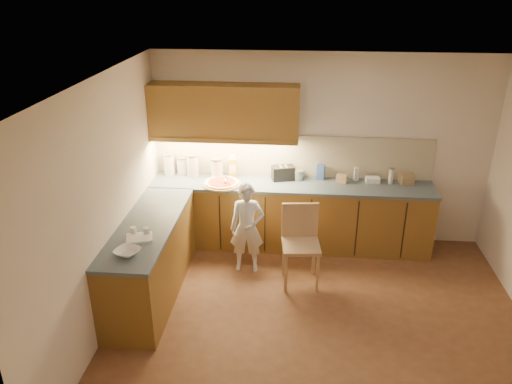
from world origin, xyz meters
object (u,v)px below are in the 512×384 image
child (247,228)px  toaster (283,173)px  pizza_on_board (222,183)px  wooden_chair (300,239)px  oil_jug (233,167)px

child → toaster: child is taller
pizza_on_board → wooden_chair: (1.06, -0.74, -0.37)m
toaster → oil_jug: bearing=161.9°
pizza_on_board → toaster: size_ratio=1.53×
wooden_chair → oil_jug: bearing=126.5°
pizza_on_board → wooden_chair: size_ratio=0.52×
child → toaster: 1.00m
child → oil_jug: bearing=105.7°
wooden_chair → oil_jug: oil_jug is taller
wooden_chair → toaster: bearing=98.5°
pizza_on_board → oil_jug: oil_jug is taller
child → toaster: bearing=60.6°
oil_jug → toaster: (0.69, -0.04, -0.05)m
child → pizza_on_board: bearing=122.1°
toaster → wooden_chair: bearing=-90.5°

